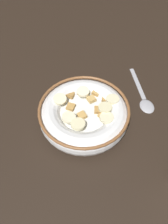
{
  "coord_description": "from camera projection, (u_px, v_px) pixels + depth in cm",
  "views": [
    {
      "loc": [
        21.1,
        -14.8,
        37.16
      ],
      "look_at": [
        0.0,
        0.0,
        3.0
      ],
      "focal_mm": 33.28,
      "sensor_mm": 36.0,
      "label": 1
    }
  ],
  "objects": [
    {
      "name": "cereal_bowl",
      "position": [
        84.0,
        113.0,
        0.43
      ],
      "size": [
        18.65,
        18.65,
        4.89
      ],
      "color": "white",
      "rests_on": "ground_plane"
    },
    {
      "name": "spoon",
      "position": [
        145.0,
        99.0,
        0.48
      ],
      "size": [
        14.19,
        8.59,
        0.8
      ],
      "color": "#A5A5AD",
      "rests_on": "ground_plane"
    },
    {
      "name": "ground_plane",
      "position": [
        84.0,
        123.0,
        0.46
      ],
      "size": [
        136.51,
        136.51,
        2.0
      ],
      "primitive_type": "cube",
      "color": "black"
    }
  ]
}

